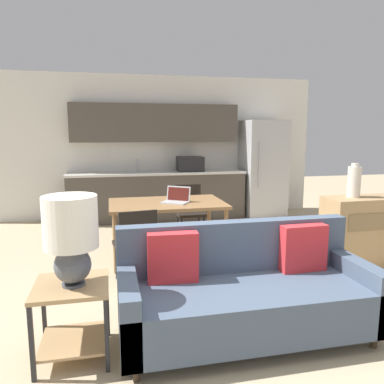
# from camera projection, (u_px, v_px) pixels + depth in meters

# --- Properties ---
(ground_plane) EXTENTS (20.00, 20.00, 0.00)m
(ground_plane) POSITION_uv_depth(u_px,v_px,m) (227.00, 338.00, 2.99)
(ground_plane) COLOR tan
(wall_back) EXTENTS (6.40, 0.07, 2.70)m
(wall_back) POSITION_uv_depth(u_px,v_px,m) (155.00, 147.00, 7.24)
(wall_back) COLOR silver
(wall_back) RESTS_ON ground_plane
(kitchen_counter) EXTENTS (3.29, 0.65, 2.15)m
(kitchen_counter) POSITION_uv_depth(u_px,v_px,m) (158.00, 175.00, 7.04)
(kitchen_counter) COLOR #4C443D
(kitchen_counter) RESTS_ON ground_plane
(refrigerator) EXTENTS (0.78, 0.75, 1.86)m
(refrigerator) POSITION_uv_depth(u_px,v_px,m) (263.00, 168.00, 7.36)
(refrigerator) COLOR #B7BABC
(refrigerator) RESTS_ON ground_plane
(dining_table) EXTENTS (1.46, 0.93, 0.74)m
(dining_table) POSITION_uv_depth(u_px,v_px,m) (167.00, 207.00, 4.80)
(dining_table) COLOR olive
(dining_table) RESTS_ON ground_plane
(couch) EXTENTS (2.00, 0.80, 0.89)m
(couch) POSITION_uv_depth(u_px,v_px,m) (245.00, 293.00, 3.01)
(couch) COLOR #3D2D1E
(couch) RESTS_ON ground_plane
(side_table) EXTENTS (0.52, 0.52, 0.56)m
(side_table) POSITION_uv_depth(u_px,v_px,m) (73.00, 308.00, 2.70)
(side_table) COLOR tan
(side_table) RESTS_ON ground_plane
(table_lamp) EXTENTS (0.37, 0.37, 0.64)m
(table_lamp) POSITION_uv_depth(u_px,v_px,m) (71.00, 233.00, 2.59)
(table_lamp) COLOR #4C515B
(table_lamp) RESTS_ON side_table
(credenza) EXTENTS (1.14, 0.45, 0.85)m
(credenza) POSITION_uv_depth(u_px,v_px,m) (369.00, 231.00, 4.62)
(credenza) COLOR tan
(credenza) RESTS_ON ground_plane
(vase) EXTENTS (0.16, 0.16, 0.41)m
(vase) POSITION_uv_depth(u_px,v_px,m) (354.00, 181.00, 4.51)
(vase) COLOR beige
(vase) RESTS_ON credenza
(dining_chair_far_right) EXTENTS (0.42, 0.42, 0.84)m
(dining_chair_far_right) POSITION_uv_depth(u_px,v_px,m) (190.00, 209.00, 5.69)
(dining_chair_far_right) COLOR black
(dining_chair_far_right) RESTS_ON ground_plane
(dining_chair_near_left) EXTENTS (0.48, 0.48, 0.84)m
(dining_chair_near_left) POSITION_uv_depth(u_px,v_px,m) (136.00, 242.00, 3.97)
(dining_chair_near_left) COLOR black
(dining_chair_near_left) RESTS_ON ground_plane
(laptop) EXTENTS (0.41, 0.39, 0.20)m
(laptop) POSITION_uv_depth(u_px,v_px,m) (176.00, 199.00, 4.76)
(laptop) COLOR #B7BABC
(laptop) RESTS_ON dining_table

